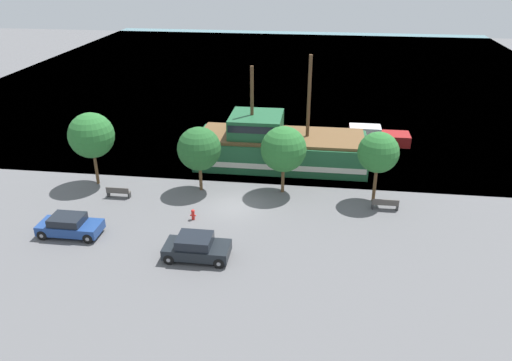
{
  "coord_description": "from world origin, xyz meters",
  "views": [
    {
      "loc": [
        5.76,
        -31.37,
        16.91
      ],
      "look_at": [
        1.36,
        2.0,
        1.2
      ],
      "focal_mm": 35.0,
      "sensor_mm": 36.0,
      "label": 1
    }
  ],
  "objects_px": {
    "parked_car_curb_mid": "(196,247)",
    "bench_promenade_east": "(118,192)",
    "moored_boat_dockside": "(369,136)",
    "fire_hydrant": "(193,214)",
    "bench_promenade_west": "(385,204)",
    "pirate_ship": "(280,147)",
    "parked_car_curb_front": "(70,226)"
  },
  "relations": [
    {
      "from": "parked_car_curb_mid",
      "to": "bench_promenade_east",
      "type": "distance_m",
      "value": 10.45
    },
    {
      "from": "moored_boat_dockside",
      "to": "fire_hydrant",
      "type": "distance_m",
      "value": 21.16
    },
    {
      "from": "parked_car_curb_mid",
      "to": "bench_promenade_west",
      "type": "distance_m",
      "value": 14.12
    },
    {
      "from": "pirate_ship",
      "to": "fire_hydrant",
      "type": "height_order",
      "value": "pirate_ship"
    },
    {
      "from": "pirate_ship",
      "to": "parked_car_curb_mid",
      "type": "distance_m",
      "value": 15.45
    },
    {
      "from": "moored_boat_dockside",
      "to": "bench_promenade_east",
      "type": "distance_m",
      "value": 23.98
    },
    {
      "from": "pirate_ship",
      "to": "parked_car_curb_front",
      "type": "height_order",
      "value": "pirate_ship"
    },
    {
      "from": "pirate_ship",
      "to": "bench_promenade_east",
      "type": "xyz_separation_m",
      "value": [
        -11.36,
        -7.93,
        -1.17
      ]
    },
    {
      "from": "pirate_ship",
      "to": "moored_boat_dockside",
      "type": "xyz_separation_m",
      "value": [
        8.01,
        6.21,
        -0.95
      ]
    },
    {
      "from": "moored_boat_dockside",
      "to": "bench_promenade_west",
      "type": "distance_m",
      "value": 13.5
    },
    {
      "from": "fire_hydrant",
      "to": "parked_car_curb_mid",
      "type": "bearing_deg",
      "value": -73.28
    },
    {
      "from": "moored_boat_dockside",
      "to": "parked_car_curb_mid",
      "type": "xyz_separation_m",
      "value": [
        -11.67,
        -21.2,
        0.07
      ]
    },
    {
      "from": "fire_hydrant",
      "to": "bench_promenade_east",
      "type": "relative_size",
      "value": 0.44
    },
    {
      "from": "parked_car_curb_mid",
      "to": "bench_promenade_east",
      "type": "relative_size",
      "value": 2.23
    },
    {
      "from": "moored_boat_dockside",
      "to": "bench_promenade_east",
      "type": "xyz_separation_m",
      "value": [
        -19.37,
        -14.14,
        -0.22
      ]
    },
    {
      "from": "pirate_ship",
      "to": "fire_hydrant",
      "type": "xyz_separation_m",
      "value": [
        -5.02,
        -10.46,
        -1.2
      ]
    },
    {
      "from": "parked_car_curb_mid",
      "to": "fire_hydrant",
      "type": "bearing_deg",
      "value": 106.72
    },
    {
      "from": "parked_car_curb_mid",
      "to": "bench_promenade_west",
      "type": "relative_size",
      "value": 2.11
    },
    {
      "from": "parked_car_curb_front",
      "to": "fire_hydrant",
      "type": "relative_size",
      "value": 5.22
    },
    {
      "from": "parked_car_curb_front",
      "to": "parked_car_curb_mid",
      "type": "height_order",
      "value": "parked_car_curb_mid"
    },
    {
      "from": "fire_hydrant",
      "to": "pirate_ship",
      "type": "bearing_deg",
      "value": 64.34
    },
    {
      "from": "parked_car_curb_mid",
      "to": "parked_car_curb_front",
      "type": "bearing_deg",
      "value": 170.23
    },
    {
      "from": "moored_boat_dockside",
      "to": "parked_car_curb_front",
      "type": "bearing_deg",
      "value": -136.04
    },
    {
      "from": "parked_car_curb_front",
      "to": "bench_promenade_west",
      "type": "relative_size",
      "value": 2.16
    },
    {
      "from": "bench_promenade_east",
      "to": "pirate_ship",
      "type": "bearing_deg",
      "value": 34.91
    },
    {
      "from": "moored_boat_dockside",
      "to": "pirate_ship",
      "type": "bearing_deg",
      "value": -142.19
    },
    {
      "from": "pirate_ship",
      "to": "fire_hydrant",
      "type": "distance_m",
      "value": 11.66
    },
    {
      "from": "pirate_ship",
      "to": "parked_car_curb_front",
      "type": "distance_m",
      "value": 18.35
    },
    {
      "from": "pirate_ship",
      "to": "parked_car_curb_front",
      "type": "bearing_deg",
      "value": -132.64
    },
    {
      "from": "pirate_ship",
      "to": "bench_promenade_east",
      "type": "distance_m",
      "value": 13.91
    },
    {
      "from": "bench_promenade_west",
      "to": "fire_hydrant",
      "type": "bearing_deg",
      "value": -166.49
    },
    {
      "from": "moored_boat_dockside",
      "to": "parked_car_curb_mid",
      "type": "height_order",
      "value": "moored_boat_dockside"
    }
  ]
}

